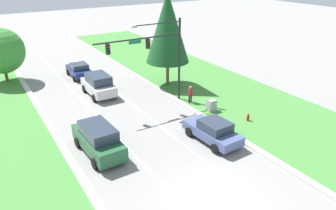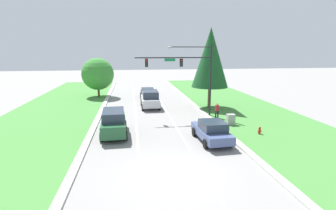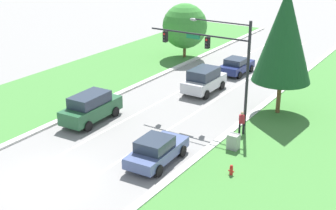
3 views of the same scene
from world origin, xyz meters
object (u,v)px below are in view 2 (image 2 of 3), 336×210
at_px(utility_cabinet, 231,120).
at_px(conifer_near_right_tree, 210,58).
at_px(forest_suv, 114,122).
at_px(fire_hydrant, 260,131).
at_px(pedestrian, 217,110).
at_px(slate_blue_sedan, 212,131).
at_px(navy_sedan, 147,93).
at_px(oak_near_left_tree, 98,74).
at_px(silver_suv, 150,99).
at_px(traffic_signal_mast, 189,69).

xyz_separation_m(utility_cabinet, conifer_near_right_tree, (0.15, 7.47, 5.49)).
xyz_separation_m(forest_suv, utility_cabinet, (10.65, 1.35, -0.56)).
bearing_deg(fire_hydrant, pedestrian, 108.87).
bearing_deg(fire_hydrant, slate_blue_sedan, -167.36).
relative_size(navy_sedan, utility_cabinet, 3.91).
bearing_deg(oak_near_left_tree, conifer_near_right_tree, -34.87).
bearing_deg(silver_suv, forest_suv, -110.49).
height_order(conifer_near_right_tree, oak_near_left_tree, conifer_near_right_tree).
bearing_deg(navy_sedan, utility_cabinet, -64.49).
distance_m(fire_hydrant, oak_near_left_tree, 25.67).
relative_size(traffic_signal_mast, silver_suv, 1.72).
height_order(utility_cabinet, pedestrian, pedestrian).
xyz_separation_m(forest_suv, oak_near_left_tree, (-3.32, 18.66, 2.33)).
relative_size(navy_sedan, pedestrian, 2.49).
relative_size(navy_sedan, fire_hydrant, 6.00).
relative_size(traffic_signal_mast, navy_sedan, 1.88).
xyz_separation_m(forest_suv, pedestrian, (10.11, 3.75, -0.16)).
relative_size(utility_cabinet, oak_near_left_tree, 0.19).
bearing_deg(utility_cabinet, forest_suv, -172.79).
relative_size(traffic_signal_mast, utility_cabinet, 7.38).
distance_m(slate_blue_sedan, fire_hydrant, 4.58).
height_order(utility_cabinet, conifer_near_right_tree, conifer_near_right_tree).
bearing_deg(navy_sedan, conifer_near_right_tree, -46.20).
bearing_deg(traffic_signal_mast, forest_suv, -145.66).
bearing_deg(oak_near_left_tree, forest_suv, -79.91).
relative_size(slate_blue_sedan, pedestrian, 2.77).
bearing_deg(utility_cabinet, silver_suv, 128.39).
xyz_separation_m(silver_suv, pedestrian, (6.34, -6.27, -0.14)).
bearing_deg(forest_suv, navy_sedan, 74.61).
xyz_separation_m(conifer_near_right_tree, oak_near_left_tree, (-14.12, 9.84, -2.60)).
height_order(slate_blue_sedan, pedestrian, pedestrian).
bearing_deg(oak_near_left_tree, slate_blue_sedan, -63.06).
relative_size(fire_hydrant, conifer_near_right_tree, 0.07).
height_order(traffic_signal_mast, slate_blue_sedan, traffic_signal_mast).
height_order(forest_suv, navy_sedan, forest_suv).
xyz_separation_m(silver_suv, forest_suv, (-3.77, -10.03, 0.02)).
height_order(fire_hydrant, conifer_near_right_tree, conifer_near_right_tree).
xyz_separation_m(forest_suv, fire_hydrant, (11.98, -1.71, -0.75)).
bearing_deg(forest_suv, utility_cabinet, 5.03).
xyz_separation_m(traffic_signal_mast, silver_suv, (-3.66, 4.95, -3.97)).
bearing_deg(forest_suv, pedestrian, 18.18).
xyz_separation_m(fire_hydrant, conifer_near_right_tree, (-1.18, 10.53, 5.69)).
relative_size(traffic_signal_mast, forest_suv, 1.55).
bearing_deg(traffic_signal_mast, oak_near_left_tree, 128.37).
bearing_deg(silver_suv, pedestrian, -44.56).
bearing_deg(fire_hydrant, silver_suv, 124.97).
distance_m(silver_suv, conifer_near_right_tree, 8.68).
bearing_deg(silver_suv, fire_hydrant, -54.90).
bearing_deg(forest_suv, conifer_near_right_tree, 37.05).
bearing_deg(navy_sedan, fire_hydrant, -64.63).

